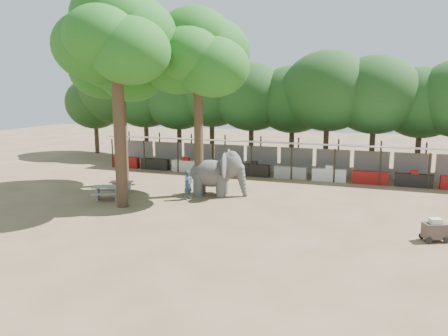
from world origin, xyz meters
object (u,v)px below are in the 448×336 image
(yard_tree_center, at_px, (115,38))
(handler, at_px, (188,185))
(yard_tree_back, at_px, (197,55))
(elephant, at_px, (218,173))
(cart_front, at_px, (435,230))
(picnic_table_far, at_px, (121,185))
(yard_tree_left, at_px, (120,63))
(picnic_table_near, at_px, (107,191))

(yard_tree_center, distance_m, handler, 9.19)
(yard_tree_back, bearing_deg, yard_tree_center, -126.86)
(yard_tree_back, distance_m, elephant, 7.24)
(elephant, xyz_separation_m, cart_front, (11.79, -4.71, -0.90))
(picnic_table_far, xyz_separation_m, cart_front, (17.85, -3.36, 0.04))
(handler, distance_m, picnic_table_far, 4.80)
(yard_tree_back, distance_m, picnic_table_far, 9.48)
(elephant, bearing_deg, handler, -137.33)
(handler, xyz_separation_m, picnic_table_far, (-4.78, 0.25, -0.42))
(picnic_table_far, bearing_deg, elephant, -2.27)
(yard_tree_center, relative_size, yard_tree_back, 1.06)
(yard_tree_left, relative_size, cart_front, 8.95)
(yard_tree_left, bearing_deg, cart_front, -16.37)
(yard_tree_left, bearing_deg, handler, -22.58)
(yard_tree_center, relative_size, elephant, 3.21)
(yard_tree_center, height_order, picnic_table_far, yard_tree_center)
(yard_tree_center, xyz_separation_m, picnic_table_far, (-1.82, 2.77, -8.74))
(yard_tree_back, height_order, elephant, yard_tree_back)
(yard_tree_center, height_order, cart_front, yard_tree_center)
(elephant, relative_size, handler, 2.12)
(handler, bearing_deg, yard_tree_center, 149.80)
(yard_tree_left, relative_size, handler, 6.23)
(cart_front, bearing_deg, picnic_table_far, 146.52)
(yard_tree_center, bearing_deg, yard_tree_back, 53.14)
(yard_tree_left, distance_m, picnic_table_near, 8.80)
(yard_tree_back, distance_m, picnic_table_near, 9.74)
(cart_front, bearing_deg, yard_tree_center, 155.07)
(elephant, distance_m, picnic_table_far, 6.28)
(yard_tree_back, height_order, picnic_table_far, yard_tree_back)
(yard_tree_left, relative_size, yard_tree_back, 0.97)
(picnic_table_near, bearing_deg, yard_tree_left, 84.82)
(picnic_table_far, bearing_deg, handler, -17.77)
(yard_tree_back, xyz_separation_m, elephant, (1.25, 0.12, -7.13))
(yard_tree_left, height_order, elephant, yard_tree_left)
(yard_tree_center, relative_size, picnic_table_far, 7.07)
(yard_tree_left, relative_size, elephant, 2.93)
(yard_tree_back, height_order, picnic_table_near, yard_tree_back)
(yard_tree_center, xyz_separation_m, cart_front, (16.04, -0.59, -8.70))
(yard_tree_left, xyz_separation_m, picnic_table_near, (1.39, -4.10, -7.66))
(elephant, distance_m, handler, 2.12)
(picnic_table_far, bearing_deg, cart_front, -25.45)
(picnic_table_far, distance_m, cart_front, 18.17)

